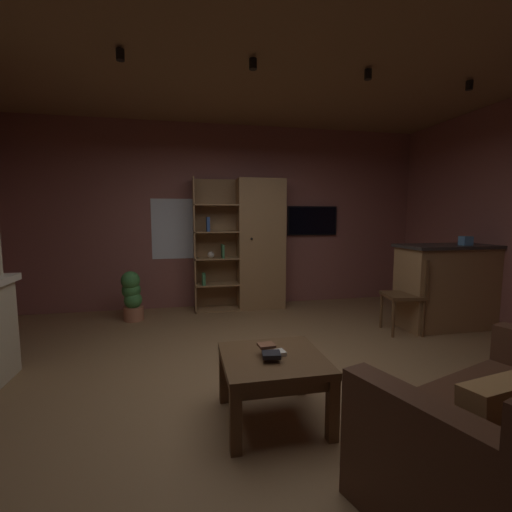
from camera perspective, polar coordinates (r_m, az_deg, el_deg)
name	(u,v)px	position (r m, az deg, el deg)	size (l,w,h in m)	color
floor	(265,381)	(3.25, 1.52, -19.75)	(6.37, 5.37, 0.02)	olive
wall_back	(226,217)	(5.59, -4.86, 6.38)	(6.49, 0.06, 2.83)	#8E544C
ceiling	(266,35)	(3.24, 1.70, 32.44)	(6.37, 5.37, 0.02)	#8E6B47
window_pane_back	(175,229)	(5.52, -13.05, 4.33)	(0.71, 0.01, 0.92)	white
bookshelf_cabinet	(255,245)	(5.40, -0.21, 1.84)	(1.38, 0.41, 1.99)	#997047
kitchen_bar_counter	(454,286)	(5.19, 29.61, -4.22)	(1.46, 0.60, 1.07)	#997047
tissue_box	(466,241)	(5.08, 31.05, 2.15)	(0.12, 0.12, 0.11)	#598CBF
coffee_table	(273,368)	(2.55, 2.82, -17.81)	(0.70, 0.69, 0.46)	brown
table_book_0	(276,353)	(2.53, 3.24, -15.59)	(0.13, 0.09, 0.03)	beige
table_book_1	(271,355)	(2.43, 2.52, -15.80)	(0.12, 0.11, 0.03)	black
table_book_2	(266,345)	(2.52, 1.70, -14.38)	(0.11, 0.10, 0.02)	brown
dining_chair	(409,290)	(4.68, 23.74, -5.10)	(0.48, 0.48, 0.92)	brown
potted_floor_plant	(132,295)	(5.09, -19.59, -6.05)	(0.28, 0.28, 0.69)	#B77051
wall_mounted_tv	(312,221)	(5.87, 9.16, 5.71)	(0.84, 0.06, 0.47)	black
track_light_spot_1	(120,55)	(3.54, -21.30, 28.29)	(0.07, 0.07, 0.09)	black
track_light_spot_2	(253,64)	(3.52, -0.49, 28.86)	(0.07, 0.07, 0.09)	black
track_light_spot_3	(368,75)	(3.88, 17.84, 26.39)	(0.07, 0.07, 0.09)	black
track_light_spot_4	(469,85)	(4.55, 31.49, 22.68)	(0.07, 0.07, 0.09)	black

